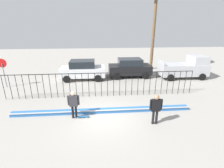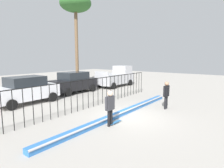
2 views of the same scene
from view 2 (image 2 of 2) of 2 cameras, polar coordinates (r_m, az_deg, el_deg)
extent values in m
plane|color=#9E9991|center=(10.46, 4.71, -9.89)|extent=(60.00, 60.00, 0.00)
cube|color=#2D6BB7|center=(10.67, 2.61, -8.89)|extent=(11.00, 0.36, 0.22)
cylinder|color=#B2B2B7|center=(10.54, 3.43, -8.48)|extent=(11.00, 0.09, 0.09)
cylinder|color=black|center=(9.18, -30.40, -7.53)|extent=(0.04, 0.04, 1.86)
cylinder|color=black|center=(9.36, -27.75, -7.06)|extent=(0.04, 0.04, 1.86)
cylinder|color=black|center=(9.56, -25.21, -6.60)|extent=(0.04, 0.04, 1.86)
cylinder|color=black|center=(9.77, -22.78, -6.14)|extent=(0.04, 0.04, 1.86)
cylinder|color=black|center=(10.00, -20.46, -5.69)|extent=(0.04, 0.04, 1.86)
cylinder|color=black|center=(10.25, -18.25, -5.26)|extent=(0.04, 0.04, 1.86)
cylinder|color=black|center=(10.51, -16.16, -4.84)|extent=(0.04, 0.04, 1.86)
cylinder|color=black|center=(10.79, -14.17, -4.44)|extent=(0.04, 0.04, 1.86)
cylinder|color=black|center=(11.08, -12.29, -4.05)|extent=(0.04, 0.04, 1.86)
cylinder|color=black|center=(11.38, -10.50, -3.67)|extent=(0.04, 0.04, 1.86)
cylinder|color=black|center=(11.69, -8.81, -3.32)|extent=(0.04, 0.04, 1.86)
cylinder|color=black|center=(12.01, -7.21, -2.98)|extent=(0.04, 0.04, 1.86)
cylinder|color=black|center=(12.34, -5.70, -2.65)|extent=(0.04, 0.04, 1.86)
cylinder|color=black|center=(12.68, -4.26, -2.34)|extent=(0.04, 0.04, 1.86)
cylinder|color=black|center=(13.03, -2.91, -2.05)|extent=(0.04, 0.04, 1.86)
cylinder|color=black|center=(13.39, -1.62, -1.77)|extent=(0.04, 0.04, 1.86)
cylinder|color=black|center=(13.75, -0.40, -1.50)|extent=(0.04, 0.04, 1.86)
cylinder|color=black|center=(14.12, 0.75, -1.25)|extent=(0.04, 0.04, 1.86)
cylinder|color=black|center=(14.49, 1.85, -1.01)|extent=(0.04, 0.04, 1.86)
cylinder|color=black|center=(14.87, 2.89, -0.78)|extent=(0.04, 0.04, 1.86)
cylinder|color=black|center=(15.25, 3.87, -0.56)|extent=(0.04, 0.04, 1.86)
cylinder|color=black|center=(15.64, 4.81, -0.36)|extent=(0.04, 0.04, 1.86)
cylinder|color=black|center=(16.03, 5.71, -0.16)|extent=(0.04, 0.04, 1.86)
cylinder|color=black|center=(16.43, 6.56, 0.03)|extent=(0.04, 0.04, 1.86)
cylinder|color=black|center=(16.83, 7.37, 0.21)|extent=(0.04, 0.04, 1.86)
cylinder|color=black|center=(17.23, 8.14, 0.38)|extent=(0.04, 0.04, 1.86)
cylinder|color=black|center=(17.64, 8.88, 0.54)|extent=(0.04, 0.04, 1.86)
cube|color=black|center=(11.87, -7.29, 1.34)|extent=(14.00, 0.04, 0.04)
cylinder|color=black|center=(8.96, -0.98, -10.35)|extent=(0.13, 0.13, 0.78)
cylinder|color=black|center=(9.10, -0.24, -10.05)|extent=(0.13, 0.13, 0.78)
cube|color=#333338|center=(8.83, -0.61, -5.79)|extent=(0.48, 0.20, 0.65)
sphere|color=beige|center=(8.73, -0.62, -2.91)|extent=(0.26, 0.26, 0.26)
cylinder|color=#333338|center=(8.60, -1.80, -5.93)|extent=(0.10, 0.10, 0.58)
cylinder|color=#333338|center=(9.04, 0.52, -5.22)|extent=(0.10, 0.10, 0.58)
cube|color=#26598C|center=(9.45, 1.00, -11.46)|extent=(0.80, 0.20, 0.02)
cylinder|color=silver|center=(9.71, 1.59, -11.15)|extent=(0.05, 0.03, 0.05)
cylinder|color=silver|center=(9.63, 2.33, -11.32)|extent=(0.05, 0.03, 0.05)
cylinder|color=silver|center=(9.30, -0.39, -12.03)|extent=(0.05, 0.03, 0.05)
cylinder|color=silver|center=(9.21, 0.37, -12.22)|extent=(0.05, 0.03, 0.05)
cylinder|color=black|center=(12.27, 15.82, -5.51)|extent=(0.13, 0.13, 0.81)
cylinder|color=black|center=(12.45, 16.15, -5.33)|extent=(0.13, 0.13, 0.81)
cube|color=black|center=(12.21, 16.12, -2.06)|extent=(0.49, 0.21, 0.67)
sphere|color=#A87A5B|center=(12.14, 16.20, 0.10)|extent=(0.26, 0.26, 0.26)
cylinder|color=black|center=(11.93, 15.61, -2.10)|extent=(0.11, 0.11, 0.60)
cylinder|color=black|center=(12.48, 16.62, -1.70)|extent=(0.11, 0.11, 0.60)
cube|color=silver|center=(14.48, -24.54, -2.31)|extent=(4.30, 1.90, 0.90)
cube|color=#1E2328|center=(14.37, -24.72, 0.75)|extent=(2.37, 1.71, 0.66)
cylinder|color=black|center=(16.09, -21.48, -2.79)|extent=(0.68, 0.22, 0.68)
cylinder|color=black|center=(14.52, -17.55, -3.74)|extent=(0.68, 0.22, 0.68)
cylinder|color=black|center=(13.10, -28.07, -5.59)|extent=(0.68, 0.22, 0.68)
cube|color=black|center=(17.55, -11.47, -0.03)|extent=(4.30, 1.90, 0.90)
cube|color=#1E2328|center=(17.46, -11.54, 2.51)|extent=(2.37, 1.71, 0.66)
cylinder|color=black|center=(19.28, -10.05, -0.62)|extent=(0.68, 0.22, 0.68)
cylinder|color=black|center=(17.95, -5.91, -1.18)|extent=(0.68, 0.22, 0.68)
cylinder|color=black|center=(17.45, -17.10, -1.76)|extent=(0.68, 0.22, 0.68)
cylinder|color=black|center=(15.97, -13.09, -2.51)|extent=(0.68, 0.22, 0.68)
cube|color=#B7B7BC|center=(20.88, 0.95, 1.70)|extent=(4.70, 1.90, 1.10)
cube|color=#B7B7BC|center=(21.98, 3.20, 4.49)|extent=(1.50, 1.75, 0.80)
cube|color=#B7B7BC|center=(19.01, -3.13, 3.26)|extent=(0.12, 1.75, 0.36)
cylinder|color=black|center=(22.78, 1.39, 0.84)|extent=(0.68, 0.22, 0.68)
cylinder|color=black|center=(21.73, 5.46, 0.45)|extent=(0.68, 0.22, 0.68)
cylinder|color=black|center=(20.30, -3.89, -0.07)|extent=(0.68, 0.22, 0.68)
cylinder|color=black|center=(19.12, 0.41, -0.56)|extent=(0.68, 0.22, 0.68)
cylinder|color=brown|center=(21.75, -10.63, 10.10)|extent=(0.36, 0.36, 8.05)
ellipsoid|color=#2D6028|center=(22.49, -10.99, 22.84)|extent=(3.42, 3.42, 1.88)
camera|label=1|loc=(9.15, 61.61, 16.42)|focal=26.64mm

